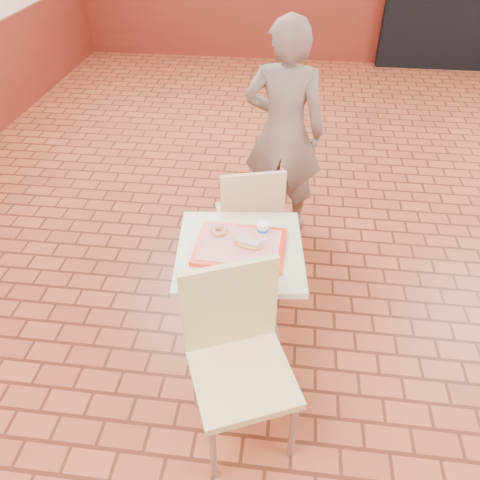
# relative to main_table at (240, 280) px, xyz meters

# --- Properties ---
(room_shell) EXTENTS (8.01, 10.01, 3.01)m
(room_shell) POSITION_rel_main_table_xyz_m (0.97, 0.42, 1.02)
(room_shell) COLOR brown
(room_shell) RESTS_ON ground
(wainscot_band) EXTENTS (8.00, 10.00, 1.00)m
(wainscot_band) POSITION_rel_main_table_xyz_m (0.97, 0.42, 0.02)
(wainscot_band) COLOR #5F1B12
(wainscot_band) RESTS_ON ground
(main_table) EXTENTS (0.68, 0.68, 0.71)m
(main_table) POSITION_rel_main_table_xyz_m (0.00, 0.00, 0.00)
(main_table) COLOR #BFBA9A
(main_table) RESTS_ON ground
(chair_main_front) EXTENTS (0.60, 0.60, 0.99)m
(chair_main_front) POSITION_rel_main_table_xyz_m (0.05, -0.56, 0.07)
(chair_main_front) COLOR #D1C07D
(chair_main_front) RESTS_ON ground
(chair_main_back) EXTENTS (0.50, 0.50, 0.88)m
(chair_main_back) POSITION_rel_main_table_xyz_m (-0.01, 0.61, 0.01)
(chair_main_back) COLOR #DCB884
(chair_main_back) RESTS_ON ground
(customer) EXTENTS (0.62, 0.44, 1.62)m
(customer) POSITION_rel_main_table_xyz_m (0.17, 1.23, 0.33)
(customer) COLOR #6D5D55
(customer) RESTS_ON ground
(serving_tray) EXTENTS (0.48, 0.37, 0.03)m
(serving_tray) POSITION_rel_main_table_xyz_m (0.00, 0.00, 0.25)
(serving_tray) COLOR red
(serving_tray) RESTS_ON main_table
(ring_donut) EXTENTS (0.11, 0.11, 0.03)m
(ring_donut) POSITION_rel_main_table_xyz_m (-0.13, 0.09, 0.28)
(ring_donut) COLOR #C27B46
(ring_donut) RESTS_ON serving_tray
(long_john_donut) EXTENTS (0.16, 0.11, 0.05)m
(long_john_donut) POSITION_rel_main_table_xyz_m (0.04, -0.01, 0.28)
(long_john_donut) COLOR #EFBA46
(long_john_donut) RESTS_ON serving_tray
(paper_cup) EXTENTS (0.07, 0.07, 0.08)m
(paper_cup) POSITION_rel_main_table_xyz_m (0.11, 0.09, 0.30)
(paper_cup) COLOR white
(paper_cup) RESTS_ON serving_tray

